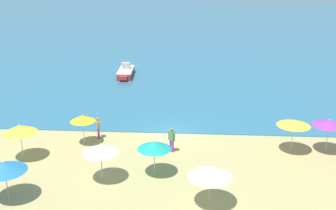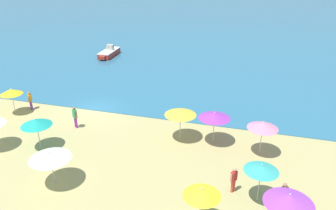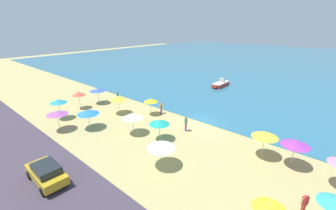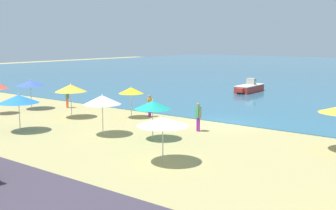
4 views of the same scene
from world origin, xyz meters
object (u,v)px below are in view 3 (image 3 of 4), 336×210
bather_4 (186,123)px  bather_0 (161,107)px  beach_umbrella_2 (118,98)px  beach_umbrella_11 (132,116)px  beach_umbrella_12 (58,101)px  beach_umbrella_0 (296,143)px  bather_2 (305,203)px  beach_umbrella_10 (161,146)px  skiff_nearshore (221,84)px  beach_umbrella_14 (265,135)px  beach_umbrella_1 (159,122)px  beach_umbrella_3 (79,94)px  beach_umbrella_7 (269,206)px  beach_umbrella_4 (336,201)px  beach_umbrella_6 (57,113)px  beach_umbrella_8 (151,100)px  beach_umbrella_13 (97,90)px  parked_car_0 (46,173)px  beach_umbrella_9 (88,112)px  bather_3 (118,96)px

bather_4 → bather_0: bearing=160.4°
bather_0 → beach_umbrella_2: bearing=-139.5°
beach_umbrella_11 → beach_umbrella_12: 10.61m
beach_umbrella_0 → beach_umbrella_12: size_ratio=0.93×
beach_umbrella_0 → bather_2: size_ratio=1.53×
beach_umbrella_10 → skiff_nearshore: size_ratio=0.50×
bather_2 → bather_0: bearing=160.5°
beach_umbrella_14 → beach_umbrella_1: bearing=-157.2°
beach_umbrella_2 → bather_4: (9.93, 1.72, -1.15)m
beach_umbrella_11 → beach_umbrella_3: bearing=179.4°
beach_umbrella_1 → beach_umbrella_7: bearing=-19.3°
beach_umbrella_1 → beach_umbrella_4: 14.98m
beach_umbrella_6 → beach_umbrella_14: bearing=26.8°
beach_umbrella_3 → bather_4: (15.62, 4.15, -1.19)m
beach_umbrella_8 → beach_umbrella_13: bearing=-167.0°
beach_umbrella_8 → parked_car_0: bearing=-75.8°
beach_umbrella_9 → beach_umbrella_1: bearing=23.1°
beach_umbrella_13 → bather_2: (28.20, -3.24, -1.22)m
beach_umbrella_10 → bather_3: (-16.07, 7.53, -0.99)m
parked_car_0 → bather_2: bearing=31.5°
beach_umbrella_1 → beach_umbrella_6: size_ratio=0.96×
beach_umbrella_1 → beach_umbrella_6: (-10.03, -5.86, 0.13)m
bather_4 → beach_umbrella_12: bearing=-151.3°
beach_umbrella_2 → beach_umbrella_11: 6.47m
beach_umbrella_1 → beach_umbrella_12: beach_umbrella_12 is taller
beach_umbrella_14 → bather_2: bearing=-48.8°
beach_umbrella_3 → beach_umbrella_7: (27.00, -3.50, -0.06)m
beach_umbrella_8 → beach_umbrella_7: bearing=-25.6°
beach_umbrella_11 → beach_umbrella_14: beach_umbrella_11 is taller
beach_umbrella_6 → beach_umbrella_12: (-3.14, 1.55, 0.23)m
beach_umbrella_6 → beach_umbrella_4: bearing=9.8°
beach_umbrella_3 → beach_umbrella_13: size_ratio=1.06×
beach_umbrella_10 → parked_car_0: bearing=-125.1°
beach_umbrella_8 → skiff_nearshore: size_ratio=0.47×
parked_car_0 → beach_umbrella_6: bearing=150.5°
beach_umbrella_8 → beach_umbrella_12: size_ratio=0.86×
beach_umbrella_13 → skiff_nearshore: (9.20, 20.73, -1.63)m
bather_4 → beach_umbrella_10: bearing=-69.9°
beach_umbrella_6 → skiff_nearshore: bearing=81.0°
beach_umbrella_6 → beach_umbrella_8: beach_umbrella_6 is taller
beach_umbrella_0 → beach_umbrella_12: bearing=-161.5°
beach_umbrella_14 → bather_2: (4.34, -4.96, -1.26)m
beach_umbrella_13 → beach_umbrella_4: bearing=-7.1°
bather_3 → beach_umbrella_12: bearing=-92.5°
beach_umbrella_14 → bather_0: (-13.90, 1.49, -1.24)m
beach_umbrella_10 → bather_4: 7.10m
beach_umbrella_11 → bather_2: (16.64, -0.19, -1.22)m
skiff_nearshore → bather_4: bearing=-72.0°
beach_umbrella_2 → bather_4: size_ratio=1.39×
parked_car_0 → beach_umbrella_13: bearing=135.5°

